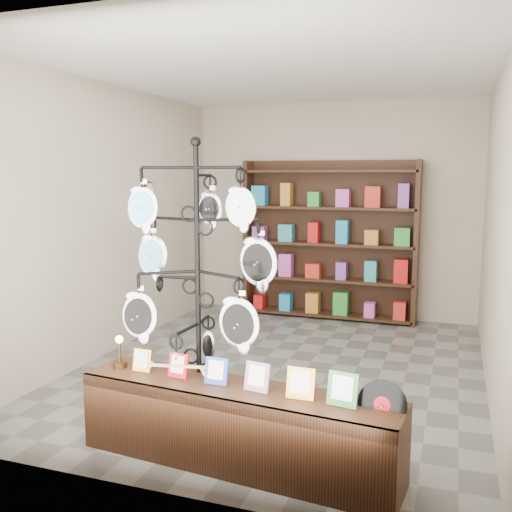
% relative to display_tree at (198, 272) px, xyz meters
% --- Properties ---
extents(ground, '(5.00, 5.00, 0.00)m').
position_rel_display_tree_xyz_m(ground, '(0.08, 1.81, -1.31)').
color(ground, slate).
rests_on(ground, ground).
extents(room_envelope, '(5.00, 5.00, 5.00)m').
position_rel_display_tree_xyz_m(room_envelope, '(0.08, 1.81, 0.54)').
color(room_envelope, '#C0B39B').
rests_on(room_envelope, ground).
extents(display_tree, '(1.16, 1.04, 2.27)m').
position_rel_display_tree_xyz_m(display_tree, '(0.00, 0.00, 0.00)').
color(display_tree, black).
rests_on(display_tree, ground).
extents(front_shelf, '(2.31, 0.68, 0.81)m').
position_rel_display_tree_xyz_m(front_shelf, '(0.37, -0.20, -1.03)').
color(front_shelf, black).
rests_on(front_shelf, ground).
extents(back_shelving, '(2.42, 0.36, 2.20)m').
position_rel_display_tree_xyz_m(back_shelving, '(0.08, 4.11, -0.28)').
color(back_shelving, black).
rests_on(back_shelving, ground).
extents(wall_clocks, '(0.03, 0.24, 0.84)m').
position_rel_display_tree_xyz_m(wall_clocks, '(-1.89, 2.61, 0.19)').
color(wall_clocks, black).
rests_on(wall_clocks, ground).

